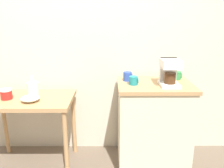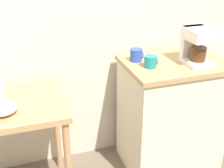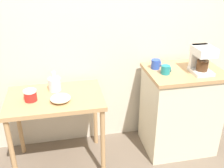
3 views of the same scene
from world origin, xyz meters
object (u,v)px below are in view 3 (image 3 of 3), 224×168
at_px(coffee_maker, 202,58).
at_px(mug_dark_teal, 166,70).
at_px(mug_tall_green, 203,59).
at_px(glass_carafe_vase, 55,84).
at_px(mug_blue, 156,64).
at_px(bowl_stoneware, 60,98).
at_px(canister_enamel, 30,95).

distance_m(coffee_maker, mug_dark_teal, 0.36).
xyz_separation_m(mug_tall_green, mug_dark_teal, (-0.49, -0.19, -0.00)).
bearing_deg(glass_carafe_vase, mug_blue, -0.17).
height_order(bowl_stoneware, mug_blue, mug_blue).
xyz_separation_m(glass_carafe_vase, mug_blue, (1.00, -0.00, 0.12)).
bearing_deg(bowl_stoneware, glass_carafe_vase, 100.97).
distance_m(bowl_stoneware, canister_enamel, 0.27).
bearing_deg(mug_tall_green, canister_enamel, -173.35).
bearing_deg(mug_dark_teal, canister_enamel, -179.46).
relative_size(mug_dark_teal, mug_blue, 0.99).
bearing_deg(coffee_maker, glass_carafe_vase, 173.05).
height_order(bowl_stoneware, glass_carafe_vase, glass_carafe_vase).
distance_m(mug_tall_green, mug_blue, 0.54).
bearing_deg(mug_tall_green, bowl_stoneware, -169.54).
bearing_deg(mug_blue, mug_dark_teal, -71.71).
relative_size(coffee_maker, mug_blue, 2.78).
relative_size(glass_carafe_vase, mug_blue, 2.05).
height_order(canister_enamel, mug_blue, mug_blue).
relative_size(glass_carafe_vase, mug_dark_teal, 2.08).
relative_size(bowl_stoneware, glass_carafe_vase, 0.95).
height_order(canister_enamel, mug_dark_teal, mug_dark_teal).
bearing_deg(glass_carafe_vase, mug_tall_green, 1.65).
height_order(glass_carafe_vase, canister_enamel, glass_carafe_vase).
distance_m(bowl_stoneware, mug_blue, 0.99).
bearing_deg(mug_blue, bowl_stoneware, -166.56).
relative_size(canister_enamel, mug_tall_green, 1.33).
distance_m(mug_tall_green, mug_dark_teal, 0.53).
xyz_separation_m(glass_carafe_vase, canister_enamel, (-0.21, -0.16, -0.02)).
relative_size(bowl_stoneware, mug_dark_teal, 1.97).
distance_m(canister_enamel, mug_blue, 1.23).
relative_size(bowl_stoneware, coffee_maker, 0.70).
relative_size(bowl_stoneware, mug_tall_green, 2.11).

